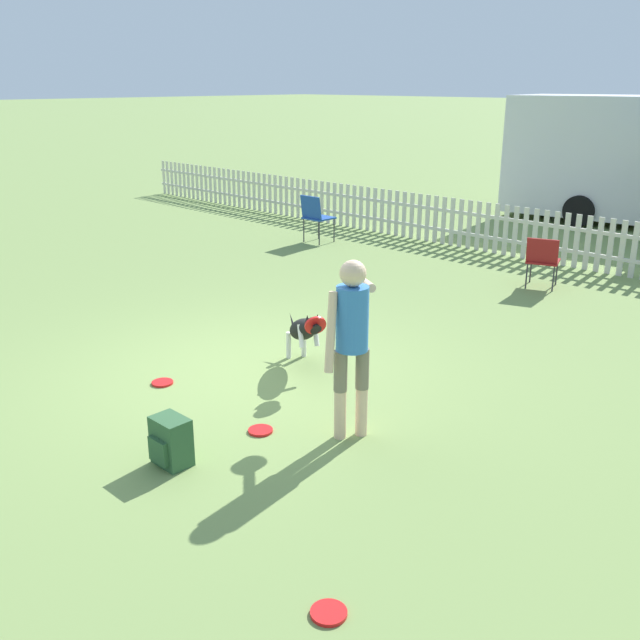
# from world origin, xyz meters

# --- Properties ---
(ground_plane) EXTENTS (240.00, 240.00, 0.00)m
(ground_plane) POSITION_xyz_m (0.00, 0.00, 0.00)
(ground_plane) COLOR olive
(handler_person) EXTENTS (0.77, 0.97, 1.62)m
(handler_person) POSITION_xyz_m (1.73, -0.30, 1.02)
(handler_person) COLOR beige
(handler_person) RESTS_ON ground_plane
(leaping_dog) EXTENTS (1.10, 0.72, 0.77)m
(leaping_dog) POSITION_xyz_m (0.36, 0.48, 0.46)
(leaping_dog) COLOR black
(leaping_dog) RESTS_ON ground_plane
(frisbee_near_handler) EXTENTS (0.23, 0.23, 0.02)m
(frisbee_near_handler) POSITION_xyz_m (-0.43, -0.85, 0.01)
(frisbee_near_handler) COLOR red
(frisbee_near_handler) RESTS_ON ground_plane
(frisbee_near_dog) EXTENTS (0.23, 0.23, 0.02)m
(frisbee_near_dog) POSITION_xyz_m (1.13, -0.85, 0.01)
(frisbee_near_dog) COLOR red
(frisbee_near_dog) RESTS_ON ground_plane
(frisbee_midfield) EXTENTS (0.23, 0.23, 0.02)m
(frisbee_midfield) POSITION_xyz_m (3.18, -2.12, 0.01)
(frisbee_midfield) COLOR red
(frisbee_midfield) RESTS_ON ground_plane
(backpack_on_grass) EXTENTS (0.32, 0.27, 0.42)m
(backpack_on_grass) POSITION_xyz_m (1.03, -1.74, 0.21)
(backpack_on_grass) COLOR #2D5633
(backpack_on_grass) RESTS_ON ground_plane
(picket_fence) EXTENTS (23.45, 0.04, 0.92)m
(picket_fence) POSITION_xyz_m (-0.00, 6.85, 0.46)
(picket_fence) COLOR beige
(picket_fence) RESTS_ON ground_plane
(folding_chair_blue_left) EXTENTS (0.60, 0.61, 0.80)m
(folding_chair_blue_left) POSITION_xyz_m (0.68, 5.28, 0.48)
(folding_chair_blue_left) COLOR #333338
(folding_chair_blue_left) RESTS_ON ground_plane
(folding_chair_green_right) EXTENTS (0.50, 0.52, 0.93)m
(folding_chair_green_right) POSITION_xyz_m (-4.08, 5.20, 0.56)
(folding_chair_green_right) COLOR #333338
(folding_chair_green_right) RESTS_ON ground_plane
(equipment_trailer) EXTENTS (5.88, 2.80, 2.73)m
(equipment_trailer) POSITION_xyz_m (-0.62, 11.52, 1.43)
(equipment_trailer) COLOR silver
(equipment_trailer) RESTS_ON ground_plane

